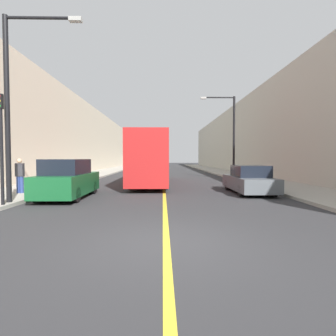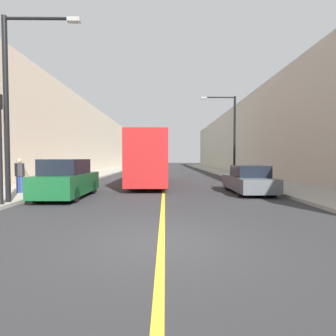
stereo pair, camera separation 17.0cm
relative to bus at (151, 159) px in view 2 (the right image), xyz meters
The scene contains 13 objects.
ground_plane 14.04m from the bus, 86.01° to the right, with size 200.00×200.00×0.00m, color #2D2D30.
sidewalk_left 17.62m from the bus, 113.09° to the left, with size 3.78×72.00×0.15m, color #9E998E.
sidewalk_right 18.46m from the bus, 61.34° to the left, with size 3.78×72.00×0.15m, color #9E998E.
building_row_left 19.56m from the bus, 123.73° to the left, with size 4.00×72.00×9.05m, color beige.
building_row_right 20.71m from the bus, 51.76° to the left, with size 4.00×72.00×9.24m, color #B7B2A3.
road_center_line 16.26m from the bus, 86.56° to the left, with size 0.16×72.00×0.01m, color gold.
bus is the anchor object (origin of this frame).
parked_suv_left 8.04m from the bus, 117.35° to the right, with size 1.86×4.52×1.86m.
car_right_near 7.96m from the bus, 44.52° to the right, with size 1.87×4.41×1.52m.
street_lamp_left 10.69m from the bus, 118.68° to the right, with size 3.09×0.24×7.37m.
street_lamp_right 8.16m from the bus, 27.19° to the left, with size 3.09×0.24×7.22m.
traffic_light 11.01m from the bus, 118.13° to the right, with size 0.16×0.18×4.16m.
pedestrian 9.00m from the bus, 135.05° to the right, with size 0.39×0.25×1.75m.
Camera 2 is at (0.09, -5.81, 1.92)m, focal length 28.00 mm.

